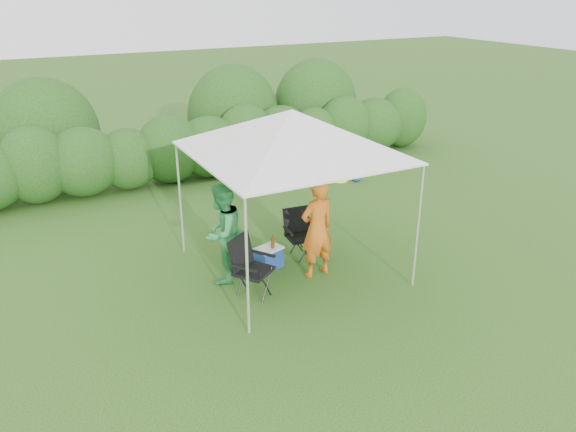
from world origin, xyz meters
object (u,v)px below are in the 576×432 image
canopy (292,132)px  chair_right (299,230)px  woman (222,233)px  chair_left (248,263)px  cooler (269,257)px  man (317,229)px

canopy → chair_right: canopy is taller
canopy → woman: size_ratio=1.79×
chair_left → cooler: chair_left is taller
canopy → cooler: bearing=153.8°
chair_right → chair_left: 1.65m
canopy → chair_left: size_ratio=3.10×
chair_left → woman: 0.73m
man → cooler: 1.09m
canopy → chair_left: (-1.05, -0.50, -1.90)m
chair_left → cooler: size_ratio=1.85×
man → cooler: size_ratio=3.19×
man → chair_right: bearing=-101.9°
cooler → woman: bearing=166.0°
canopy → woman: 2.02m
woman → cooler: 1.09m
chair_right → woman: bearing=-166.4°
man → woman: bearing=-25.9°
chair_left → cooler: (0.68, 0.68, -0.37)m
canopy → man: bearing=-59.1°
canopy → chair_right: 2.02m
chair_left → woman: (-0.18, 0.64, 0.30)m
chair_right → man: size_ratio=0.52×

